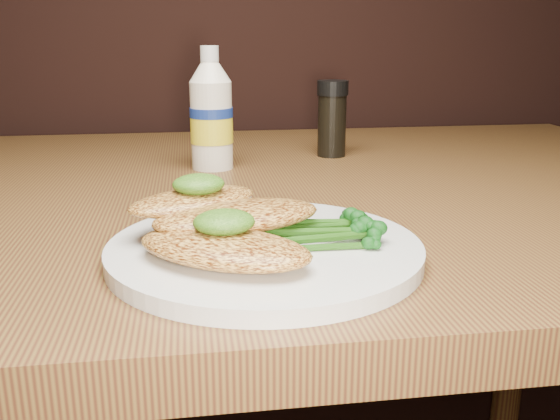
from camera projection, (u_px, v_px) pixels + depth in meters
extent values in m
cylinder|color=silver|center=(265.00, 250.00, 0.49)|extent=(0.25, 0.25, 0.01)
ellipsoid|color=gold|center=(224.00, 248.00, 0.44)|extent=(0.15, 0.13, 0.02)
ellipsoid|color=gold|center=(238.00, 216.00, 0.49)|extent=(0.15, 0.10, 0.02)
ellipsoid|color=gold|center=(193.00, 201.00, 0.51)|extent=(0.13, 0.11, 0.02)
ellipsoid|color=#133708|center=(224.00, 222.00, 0.45)|extent=(0.05, 0.05, 0.02)
ellipsoid|color=#133708|center=(198.00, 184.00, 0.51)|extent=(0.05, 0.05, 0.02)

